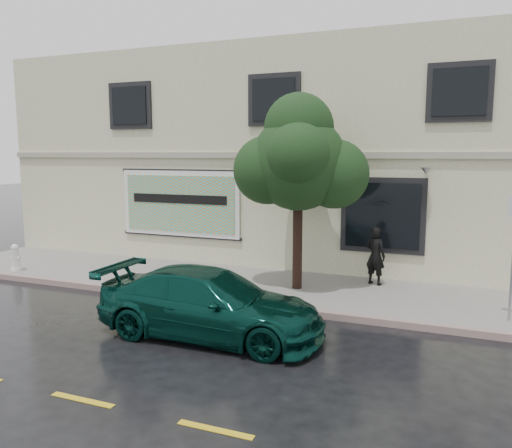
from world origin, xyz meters
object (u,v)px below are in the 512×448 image
at_px(car, 210,303).
at_px(street_tree, 298,163).
at_px(fire_hydrant, 16,258).
at_px(pedestrian, 375,256).

height_order(car, street_tree, street_tree).
xyz_separation_m(car, fire_hydrant, (-7.71, 2.35, -0.13)).
xyz_separation_m(car, pedestrian, (2.56, 4.72, 0.26)).
distance_m(pedestrian, street_tree, 3.27).
height_order(pedestrian, street_tree, street_tree).
height_order(pedestrian, fire_hydrant, pedestrian).
bearing_deg(street_tree, car, -101.38).
bearing_deg(pedestrian, car, 84.86).
relative_size(pedestrian, street_tree, 0.35).
relative_size(car, fire_hydrant, 5.69).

